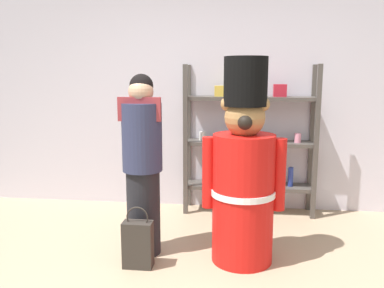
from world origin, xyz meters
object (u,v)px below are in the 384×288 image
Objects in this scene: teddy_bear_guard at (243,176)px; person_shopper at (142,163)px; merchandise_shelf at (249,141)px; shopping_bag at (138,244)px.

person_shopper is (-0.87, 0.04, 0.08)m from teddy_bear_guard.
merchandise_shelf reaches higher than person_shopper.
shopping_bag is (-0.92, -1.48, -0.63)m from merchandise_shelf.
shopping_bag is at bearing -164.86° from teddy_bear_guard.
teddy_bear_guard is 3.30× the size of shopping_bag.
shopping_bag is (-0.85, -0.23, -0.54)m from teddy_bear_guard.
teddy_bear_guard reaches higher than shopping_bag.
merchandise_shelf is 1.53m from person_shopper.
teddy_bear_guard is at bearing -2.97° from person_shopper.
person_shopper is (-0.94, -1.20, -0.02)m from merchandise_shelf.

